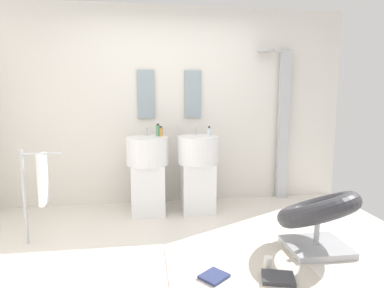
# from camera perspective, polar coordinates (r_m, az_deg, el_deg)

# --- Properties ---
(ground_plane) EXTENTS (4.80, 3.60, 0.04)m
(ground_plane) POSITION_cam_1_polar(r_m,az_deg,el_deg) (3.30, -1.27, -18.40)
(ground_plane) COLOR silver
(rear_partition) EXTENTS (4.80, 0.10, 2.60)m
(rear_partition) POSITION_cam_1_polar(r_m,az_deg,el_deg) (4.59, -3.84, 6.31)
(rear_partition) COLOR silver
(rear_partition) RESTS_ON ground_plane
(pedestal_sink_left) EXTENTS (0.51, 0.51, 1.05)m
(pedestal_sink_left) POSITION_cam_1_polar(r_m,az_deg,el_deg) (4.19, -7.47, -4.58)
(pedestal_sink_left) COLOR white
(pedestal_sink_left) RESTS_ON ground_plane
(pedestal_sink_right) EXTENTS (0.51, 0.51, 1.05)m
(pedestal_sink_right) POSITION_cam_1_polar(r_m,az_deg,el_deg) (4.24, 0.97, -4.34)
(pedestal_sink_right) COLOR white
(pedestal_sink_right) RESTS_ON ground_plane
(vanity_mirror_left) EXTENTS (0.22, 0.03, 0.62)m
(vanity_mirror_left) POSITION_cam_1_polar(r_m,az_deg,el_deg) (4.50, -7.78, 8.29)
(vanity_mirror_left) COLOR #8C9EA8
(vanity_mirror_right) EXTENTS (0.22, 0.03, 0.62)m
(vanity_mirror_right) POSITION_cam_1_polar(r_m,az_deg,el_deg) (4.55, 0.14, 8.37)
(vanity_mirror_right) COLOR #8C9EA8
(shower_column) EXTENTS (0.49, 0.24, 2.05)m
(shower_column) POSITION_cam_1_polar(r_m,az_deg,el_deg) (4.86, 14.96, 3.56)
(shower_column) COLOR #B7BABF
(shower_column) RESTS_ON ground_plane
(lounge_chair) EXTENTS (1.08, 1.08, 0.65)m
(lounge_chair) POSITION_cam_1_polar(r_m,az_deg,el_deg) (3.45, 20.40, -11.08)
(lounge_chair) COLOR #B7BABF
(lounge_chair) RESTS_ON ground_plane
(towel_rack) EXTENTS (0.37, 0.22, 0.95)m
(towel_rack) POSITION_cam_1_polar(r_m,az_deg,el_deg) (3.63, -24.23, -5.75)
(towel_rack) COLOR #B7BABF
(towel_rack) RESTS_ON ground_plane
(area_rug) EXTENTS (1.21, 0.89, 0.01)m
(area_rug) POSITION_cam_1_polar(r_m,az_deg,el_deg) (3.07, 7.99, -20.19)
(area_rug) COLOR beige
(area_rug) RESTS_ON ground_plane
(magazine_navy) EXTENTS (0.27, 0.27, 0.03)m
(magazine_navy) POSITION_cam_1_polar(r_m,az_deg,el_deg) (2.92, 3.72, -21.35)
(magazine_navy) COLOR navy
(magazine_navy) RESTS_ON area_rug
(magazine_charcoal) EXTENTS (0.30, 0.26, 0.03)m
(magazine_charcoal) POSITION_cam_1_polar(r_m,az_deg,el_deg) (2.97, 14.29, -21.00)
(magazine_charcoal) COLOR #38383D
(magazine_charcoal) RESTS_ON area_rug
(coffee_mug) EXTENTS (0.07, 0.07, 0.10)m
(coffee_mug) POSITION_cam_1_polar(r_m,az_deg,el_deg) (3.10, 12.69, -18.89)
(coffee_mug) COLOR white
(coffee_mug) RESTS_ON area_rug
(soap_bottle_green) EXTENTS (0.05, 0.05, 0.15)m
(soap_bottle_green) POSITION_cam_1_polar(r_m,az_deg,el_deg) (4.21, -5.75, 2.31)
(soap_bottle_green) COLOR #59996B
(soap_bottle_green) RESTS_ON pedestal_sink_left
(soap_bottle_clear) EXTENTS (0.05, 0.05, 0.12)m
(soap_bottle_clear) POSITION_cam_1_polar(r_m,az_deg,el_deg) (4.18, 2.90, 2.07)
(soap_bottle_clear) COLOR silver
(soap_bottle_clear) RESTS_ON pedestal_sink_right
(soap_bottle_amber) EXTENTS (0.04, 0.04, 0.13)m
(soap_bottle_amber) POSITION_cam_1_polar(r_m,az_deg,el_deg) (4.19, -5.23, 2.08)
(soap_bottle_amber) COLOR #C68C38
(soap_bottle_amber) RESTS_ON pedestal_sink_left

